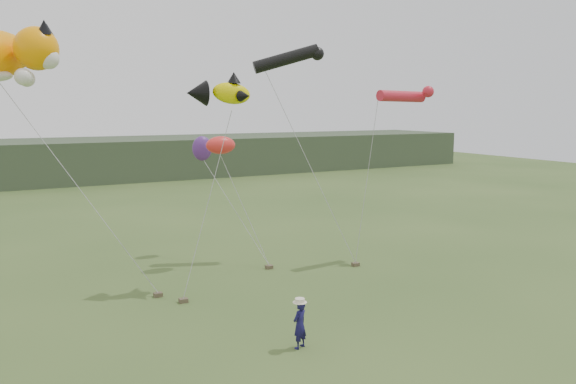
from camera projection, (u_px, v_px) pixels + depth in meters
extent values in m
plane|color=#385123|center=(298.00, 333.00, 18.03)|extent=(120.00, 120.00, 0.00)
cube|color=#2D3D28|center=(82.00, 159.00, 56.95)|extent=(90.00, 12.00, 4.00)
imported|color=#151244|center=(300.00, 325.00, 16.79)|extent=(0.63, 0.54, 1.46)
cube|color=brown|center=(158.00, 295.00, 21.48)|extent=(0.31, 0.25, 0.16)
cube|color=brown|center=(183.00, 300.00, 20.84)|extent=(0.31, 0.25, 0.16)
cube|color=brown|center=(355.00, 264.00, 25.65)|extent=(0.31, 0.25, 0.16)
cube|color=brown|center=(269.00, 267.00, 25.23)|extent=(0.31, 0.25, 0.16)
sphere|color=#FD9300|center=(36.00, 49.00, 22.34)|extent=(1.73, 1.73, 1.73)
cone|color=black|center=(44.00, 26.00, 21.93)|extent=(0.54, 0.66, 0.65)
cone|color=black|center=(47.00, 30.00, 22.86)|extent=(0.54, 0.62, 0.61)
sphere|color=silver|center=(48.00, 58.00, 22.32)|extent=(0.86, 0.86, 0.86)
sphere|color=silver|center=(23.00, 77.00, 21.74)|extent=(0.67, 0.67, 0.67)
sphere|color=silver|center=(27.00, 79.00, 23.00)|extent=(0.67, 0.67, 0.67)
ellipsoid|color=#E3D700|center=(231.00, 93.00, 22.11)|extent=(1.69, 0.77, 1.02)
cone|color=black|center=(196.00, 93.00, 21.78)|extent=(0.84, 1.05, 1.00)
cone|color=black|center=(234.00, 78.00, 22.07)|extent=(0.55, 0.55, 0.44)
cone|color=black|center=(245.00, 96.00, 21.80)|extent=(0.59, 0.62, 0.44)
cone|color=black|center=(234.00, 97.00, 22.77)|extent=(0.59, 0.62, 0.44)
cylinder|color=black|center=(286.00, 59.00, 26.48)|extent=(3.20, 1.60, 1.43)
sphere|color=black|center=(317.00, 54.00, 26.67)|extent=(0.63, 0.63, 0.63)
cylinder|color=red|center=(401.00, 96.00, 26.16)|extent=(2.77, 0.78, 0.54)
sphere|color=red|center=(428.00, 92.00, 26.32)|extent=(0.54, 0.54, 0.54)
ellipsoid|color=red|center=(221.00, 145.00, 25.25)|extent=(1.38, 0.80, 0.80)
ellipsoid|color=#522578|center=(202.00, 148.00, 27.52)|extent=(0.99, 0.66, 1.22)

